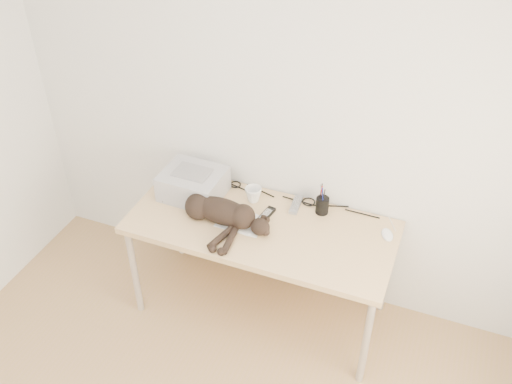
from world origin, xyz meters
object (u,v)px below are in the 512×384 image
at_px(desk, 266,233).
at_px(cat, 218,212).
at_px(printer, 193,184).
at_px(mouse, 388,233).
at_px(mug, 253,194).
at_px(pen_cup, 322,205).

height_order(desk, cat, cat).
height_order(printer, mouse, printer).
relative_size(printer, mug, 3.62).
xyz_separation_m(desk, mug, (-0.13, 0.11, 0.18)).
height_order(cat, mug, cat).
bearing_deg(mouse, pen_cup, 147.46).
xyz_separation_m(printer, mouse, (1.23, 0.06, -0.07)).
distance_m(desk, printer, 0.55).
relative_size(desk, mouse, 14.07).
relative_size(printer, pen_cup, 1.88).
distance_m(pen_cup, mouse, 0.42).
bearing_deg(cat, desk, 34.52).
bearing_deg(mouse, mug, 155.16).
relative_size(cat, mouse, 6.52).
xyz_separation_m(pen_cup, mouse, (0.42, -0.07, -0.04)).
bearing_deg(desk, cat, -148.42).
relative_size(desk, pen_cup, 7.84).
distance_m(cat, pen_cup, 0.63).
distance_m(mug, mouse, 0.85).
bearing_deg(pen_cup, printer, -171.10).
bearing_deg(cat, mug, 69.23).
relative_size(desk, mug, 15.08).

